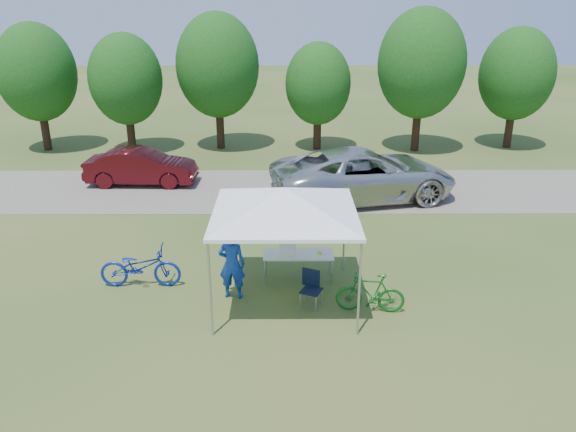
# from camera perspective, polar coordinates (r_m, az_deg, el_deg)

# --- Properties ---
(ground) EXTENTS (100.00, 100.00, 0.00)m
(ground) POSITION_cam_1_polar(r_m,az_deg,el_deg) (13.20, -0.32, -8.40)
(ground) COLOR #2D5119
(ground) RESTS_ON ground
(gravel_strip) EXTENTS (24.00, 5.00, 0.02)m
(gravel_strip) POSITION_cam_1_polar(r_m,az_deg,el_deg) (20.54, -0.32, 2.67)
(gravel_strip) COLOR gray
(gravel_strip) RESTS_ON ground
(canopy) EXTENTS (4.53, 4.53, 3.00)m
(canopy) POSITION_cam_1_polar(r_m,az_deg,el_deg) (12.12, -0.34, 2.58)
(canopy) COLOR #A5A5AA
(canopy) RESTS_ON ground
(treeline) EXTENTS (24.89, 4.28, 6.30)m
(treeline) POSITION_cam_1_polar(r_m,az_deg,el_deg) (25.71, -1.02, 14.46)
(treeline) COLOR #382314
(treeline) RESTS_ON ground
(folding_table) EXTENTS (1.71, 0.71, 0.70)m
(folding_table) POSITION_cam_1_polar(r_m,az_deg,el_deg) (13.77, 1.05, -4.00)
(folding_table) COLOR white
(folding_table) RESTS_ON ground
(folding_chair) EXTENTS (0.56, 0.59, 0.83)m
(folding_chair) POSITION_cam_1_polar(r_m,az_deg,el_deg) (12.77, 2.36, -7.02)
(folding_chair) COLOR black
(folding_chair) RESTS_ON ground
(cooler) EXTENTS (0.42, 0.28, 0.30)m
(cooler) POSITION_cam_1_polar(r_m,az_deg,el_deg) (13.69, -0.03, -3.26)
(cooler) COLOR white
(cooler) RESTS_ON folding_table
(ice_cream_cup) EXTENTS (0.09, 0.09, 0.07)m
(ice_cream_cup) POSITION_cam_1_polar(r_m,az_deg,el_deg) (13.72, 3.23, -3.79)
(ice_cream_cup) COLOR yellow
(ice_cream_cup) RESTS_ON folding_table
(cyclist) EXTENTS (0.65, 0.46, 1.69)m
(cyclist) POSITION_cam_1_polar(r_m,az_deg,el_deg) (12.97, -5.72, -4.88)
(cyclist) COLOR #1339A0
(cyclist) RESTS_ON ground
(bike_blue) EXTENTS (1.94, 0.69, 1.02)m
(bike_blue) POSITION_cam_1_polar(r_m,az_deg,el_deg) (13.99, -14.78, -5.02)
(bike_blue) COLOR #112998
(bike_blue) RESTS_ON ground
(bike_green) EXTENTS (1.56, 0.61, 0.92)m
(bike_green) POSITION_cam_1_polar(r_m,az_deg,el_deg) (12.63, 8.35, -7.73)
(bike_green) COLOR #15611E
(bike_green) RESTS_ON ground
(minivan) EXTENTS (6.84, 4.28, 1.76)m
(minivan) POSITION_cam_1_polar(r_m,az_deg,el_deg) (19.50, 7.70, 4.22)
(minivan) COLOR beige
(minivan) RESTS_ON gravel_strip
(sedan) EXTENTS (4.10, 1.52, 1.34)m
(sedan) POSITION_cam_1_polar(r_m,az_deg,el_deg) (21.70, -14.67, 4.87)
(sedan) COLOR #450B10
(sedan) RESTS_ON gravel_strip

